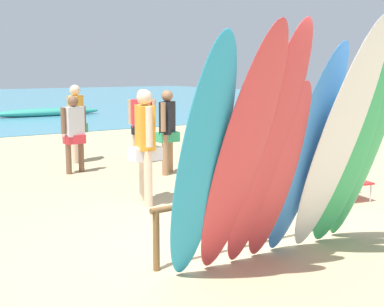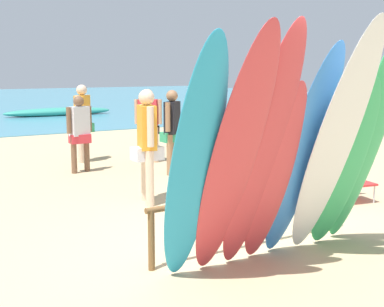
% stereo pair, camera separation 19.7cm
% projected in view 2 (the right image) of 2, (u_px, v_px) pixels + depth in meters
% --- Properties ---
extents(surfboard_rack, '(2.69, 0.07, 0.67)m').
position_uv_depth(surfboard_rack, '(251.00, 205.00, 6.00)').
color(surfboard_rack, brown).
rests_on(surfboard_rack, ground).
extents(surfboard_teal_0, '(0.55, 0.97, 2.39)m').
position_uv_depth(surfboard_teal_0, '(194.00, 165.00, 4.75)').
color(surfboard_teal_0, '#289EC6').
rests_on(surfboard_teal_0, ground).
extents(surfboard_red_1, '(0.56, 1.10, 2.48)m').
position_uv_depth(surfboard_red_1, '(234.00, 157.00, 4.87)').
color(surfboard_red_1, '#D13D42').
rests_on(surfboard_red_1, ground).
extents(surfboard_red_2, '(0.63, 1.04, 2.52)m').
position_uv_depth(surfboard_red_2, '(262.00, 152.00, 5.09)').
color(surfboard_red_2, '#D13D42').
rests_on(surfboard_red_2, ground).
extents(surfboard_red_3, '(0.50, 0.77, 1.96)m').
position_uv_depth(surfboard_red_3, '(274.00, 175.00, 5.38)').
color(surfboard_red_3, '#D13D42').
rests_on(surfboard_red_3, ground).
extents(surfboard_blue_4, '(0.65, 0.97, 2.34)m').
position_uv_depth(surfboard_blue_4, '(303.00, 154.00, 5.50)').
color(surfboard_blue_4, '#337AD1').
rests_on(surfboard_blue_4, ground).
extents(surfboard_white_5, '(0.64, 1.24, 2.57)m').
position_uv_depth(surfboard_white_5, '(334.00, 144.00, 5.44)').
color(surfboard_white_5, white).
rests_on(surfboard_white_5, ground).
extents(surfboard_green_6, '(0.64, 0.91, 1.99)m').
position_uv_depth(surfboard_green_6, '(344.00, 165.00, 5.80)').
color(surfboard_green_6, '#38B266').
rests_on(surfboard_green_6, ground).
extents(surfboard_green_7, '(0.58, 1.08, 2.59)m').
position_uv_depth(surfboard_green_7, '(367.00, 137.00, 5.90)').
color(surfboard_green_7, '#38B266').
rests_on(surfboard_green_7, ground).
extents(beachgoer_photographing, '(0.49, 0.45, 1.65)m').
position_uv_depth(beachgoer_photographing, '(172.00, 126.00, 10.28)').
color(beachgoer_photographing, '#9E704C').
rests_on(beachgoer_photographing, ground).
extents(beachgoer_midbeach, '(0.46, 0.64, 1.75)m').
position_uv_depth(beachgoer_midbeach, '(147.00, 138.00, 7.96)').
color(beachgoer_midbeach, beige).
rests_on(beachgoer_midbeach, ground).
extents(beachgoer_by_water, '(0.56, 0.29, 1.53)m').
position_uv_depth(beachgoer_by_water, '(80.00, 129.00, 10.42)').
color(beachgoer_by_water, brown).
rests_on(beachgoer_by_water, ground).
extents(beachgoer_near_rack, '(0.51, 0.41, 1.62)m').
position_uv_depth(beachgoer_near_rack, '(148.00, 120.00, 11.58)').
color(beachgoer_near_rack, tan).
rests_on(beachgoer_near_rack, ground).
extents(beachgoer_strolling, '(0.46, 0.51, 1.71)m').
position_uv_depth(beachgoer_strolling, '(83.00, 118.00, 11.65)').
color(beachgoer_strolling, beige).
rests_on(beachgoer_strolling, ground).
extents(beach_chair_red, '(0.62, 0.80, 0.80)m').
position_uv_depth(beach_chair_red, '(348.00, 173.00, 8.32)').
color(beach_chair_red, '#B7B7BC').
rests_on(beach_chair_red, ground).
extents(beach_chair_blue, '(0.63, 0.74, 0.83)m').
position_uv_depth(beach_chair_blue, '(305.00, 160.00, 9.42)').
color(beach_chair_blue, '#B7B7BC').
rests_on(beach_chair_blue, ground).
extents(distant_boat, '(4.80, 0.95, 0.38)m').
position_uv_depth(distant_boat, '(59.00, 112.00, 23.30)').
color(distant_boat, teal).
rests_on(distant_boat, ground).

